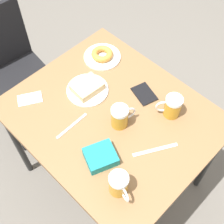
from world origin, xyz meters
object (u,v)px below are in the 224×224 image
object	(u,v)px
beer_mug_center	(120,117)
plate_with_donut	(102,55)
knife	(155,150)
passport_near_edge	(144,94)
beer_mug_left	(119,184)
beer_mug_right	(172,106)
blue_pouch	(101,157)
napkin_folded	(30,99)
chair	(8,63)
plate_with_cake	(87,88)
fork	(72,126)

from	to	relation	value
beer_mug_center	plate_with_donut	bearing A→B (deg)	56.81
knife	passport_near_edge	xyz separation A→B (m)	(0.21, 0.24, 0.00)
beer_mug_left	beer_mug_right	xyz separation A→B (m)	(0.45, 0.09, 0.00)
beer_mug_left	blue_pouch	bearing A→B (deg)	73.74
napkin_folded	beer_mug_left	bearing A→B (deg)	-92.10
chair	beer_mug_right	distance (m)	1.10
knife	blue_pouch	bearing A→B (deg)	144.48
chair	plate_with_cake	distance (m)	0.69
napkin_folded	fork	size ratio (longest dim) A/B	0.74
chair	beer_mug_right	bearing A→B (deg)	-68.32
blue_pouch	passport_near_edge	bearing A→B (deg)	14.23
plate_with_cake	plate_with_donut	bearing A→B (deg)	27.88
plate_with_donut	napkin_folded	size ratio (longest dim) A/B	1.46
beer_mug_center	passport_near_edge	distance (m)	0.22
beer_mug_center	napkin_folded	size ratio (longest dim) A/B	0.86
beer_mug_right	napkin_folded	xyz separation A→B (m)	(-0.43, 0.55, -0.06)
plate_with_donut	fork	world-z (taller)	plate_with_donut
plate_with_donut	knife	world-z (taller)	plate_with_donut
plate_with_cake	beer_mug_center	size ratio (longest dim) A/B	1.79
plate_with_donut	beer_mug_left	world-z (taller)	beer_mug_left
beer_mug_right	napkin_folded	size ratio (longest dim) A/B	0.84
chair	napkin_folded	size ratio (longest dim) A/B	6.51
beer_mug_center	knife	xyz separation A→B (m)	(0.00, -0.21, -0.06)
chair	beer_mug_left	bearing A→B (deg)	-92.08
chair	knife	size ratio (longest dim) A/B	4.71
beer_mug_left	beer_mug_center	bearing A→B (deg)	43.09
beer_mug_left	fork	distance (m)	0.38
beer_mug_center	chair	bearing A→B (deg)	94.97
chair	passport_near_edge	world-z (taller)	chair
knife	beer_mug_right	bearing A→B (deg)	20.39
passport_near_edge	beer_mug_center	bearing A→B (deg)	-171.10
plate_with_cake	napkin_folded	distance (m)	0.29
chair	napkin_folded	xyz separation A→B (m)	(-0.14, -0.48, 0.21)
plate_with_donut	fork	xyz separation A→B (m)	(-0.41, -0.22, -0.01)
chair	passport_near_edge	distance (m)	0.94
chair	fork	xyz separation A→B (m)	(-0.09, -0.75, 0.21)
napkin_folded	fork	distance (m)	0.27
knife	passport_near_edge	bearing A→B (deg)	49.75
plate_with_cake	beer_mug_left	xyz separation A→B (m)	(-0.26, -0.47, 0.04)
beer_mug_right	knife	bearing A→B (deg)	-159.61
plate_with_donut	beer_mug_right	distance (m)	0.50
napkin_folded	knife	xyz separation A→B (m)	(0.22, -0.63, -0.00)
knife	fork	bearing A→B (deg)	115.94
beer_mug_left	fork	xyz separation A→B (m)	(0.07, 0.37, -0.06)
fork	passport_near_edge	xyz separation A→B (m)	(0.38, -0.12, 0.00)
plate_with_cake	beer_mug_center	xyz separation A→B (m)	(-0.02, -0.25, 0.04)
napkin_folded	blue_pouch	bearing A→B (deg)	-87.51
napkin_folded	blue_pouch	xyz separation A→B (m)	(0.02, -0.49, 0.02)
beer_mug_center	blue_pouch	distance (m)	0.21
plate_with_cake	beer_mug_left	bearing A→B (deg)	-118.91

